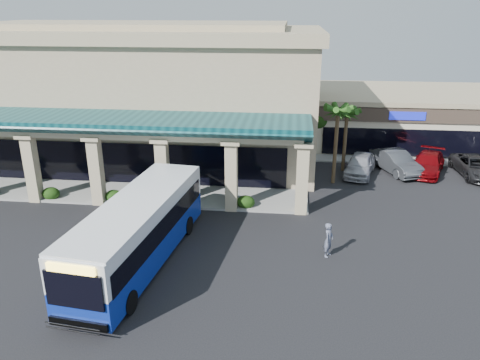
# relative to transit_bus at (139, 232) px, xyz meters

# --- Properties ---
(ground) EXTENTS (110.00, 110.00, 0.00)m
(ground) POSITION_rel_transit_bus_xyz_m (2.31, 2.04, -1.75)
(ground) COLOR black
(main_building) EXTENTS (30.80, 14.80, 11.35)m
(main_building) POSITION_rel_transit_bus_xyz_m (-5.69, 18.04, 3.93)
(main_building) COLOR tan
(main_building) RESTS_ON ground
(arcade) EXTENTS (30.00, 6.20, 5.70)m
(arcade) POSITION_rel_transit_bus_xyz_m (-5.69, 8.84, 1.10)
(arcade) COLOR #0A383E
(arcade) RESTS_ON ground
(strip_mall) EXTENTS (22.50, 12.50, 4.90)m
(strip_mall) POSITION_rel_transit_bus_xyz_m (20.31, 26.04, 0.70)
(strip_mall) COLOR beige
(strip_mall) RESTS_ON ground
(palm_0) EXTENTS (2.40, 2.40, 6.60)m
(palm_0) POSITION_rel_transit_bus_xyz_m (10.81, 13.04, 1.55)
(palm_0) COLOR #1E4713
(palm_0) RESTS_ON ground
(palm_1) EXTENTS (2.40, 2.40, 5.80)m
(palm_1) POSITION_rel_transit_bus_xyz_m (11.81, 16.04, 1.15)
(palm_1) COLOR #1E4713
(palm_1) RESTS_ON ground
(broadleaf_tree) EXTENTS (2.60, 2.60, 4.81)m
(broadleaf_tree) POSITION_rel_transit_bus_xyz_m (9.81, 21.04, 0.66)
(broadleaf_tree) COLOR black
(broadleaf_tree) RESTS_ON ground
(transit_bus) EXTENTS (4.31, 12.75, 3.49)m
(transit_bus) POSITION_rel_transit_bus_xyz_m (0.00, 0.00, 0.00)
(transit_bus) COLOR #102CA3
(transit_bus) RESTS_ON ground
(pedestrian) EXTENTS (0.69, 0.82, 1.90)m
(pedestrian) POSITION_rel_transit_bus_xyz_m (9.70, 1.78, -0.79)
(pedestrian) COLOR slate
(pedestrian) RESTS_ON ground
(car_silver) EXTENTS (3.26, 5.32, 1.69)m
(car_silver) POSITION_rel_transit_bus_xyz_m (13.01, 15.10, -0.90)
(car_silver) COLOR #AFAFB7
(car_silver) RESTS_ON ground
(car_white) EXTENTS (3.70, 5.60, 1.75)m
(car_white) POSITION_rel_transit_bus_xyz_m (15.94, 16.06, -0.87)
(car_white) COLOR #3A3D42
(car_white) RESTS_ON ground
(car_red) EXTENTS (4.07, 5.87, 1.58)m
(car_red) POSITION_rel_transit_bus_xyz_m (18.45, 16.16, -0.96)
(car_red) COLOR maroon
(car_red) RESTS_ON ground
(car_gray) EXTENTS (2.88, 5.74, 1.56)m
(car_gray) POSITION_rel_transit_bus_xyz_m (22.03, 15.81, -0.97)
(car_gray) COLOR #242426
(car_gray) RESTS_ON ground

